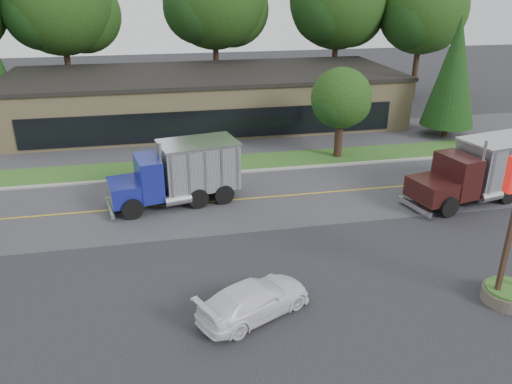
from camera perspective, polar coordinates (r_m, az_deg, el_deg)
ground at (r=20.06m, az=-3.23°, el=-11.70°), size 140.00×140.00×0.00m
road at (r=27.87m, az=-5.97°, el=-1.22°), size 60.00×8.00×0.02m
center_line at (r=27.87m, az=-5.97°, el=-1.22°), size 60.00×0.12×0.01m
curb at (r=31.74m, az=-6.76°, el=1.86°), size 60.00×0.30×0.12m
grass_verge at (r=33.42m, az=-7.05°, el=2.96°), size 60.00×3.40×0.03m
far_parking at (r=38.14m, az=-7.71°, el=5.50°), size 60.00×7.00×0.02m
strip_mall at (r=43.56m, az=-5.80°, el=10.54°), size 32.00×12.00×4.00m
tree_far_b at (r=51.07m, az=-21.33°, el=19.08°), size 10.00×9.41×14.26m
tree_far_c at (r=50.87m, az=-4.62°, el=20.87°), size 10.39×9.78×14.82m
tree_far_d at (r=52.78m, az=9.45°, el=20.40°), size 10.05×9.46×14.34m
tree_far_e at (r=54.33m, az=18.54°, el=18.83°), size 9.20×8.66×13.12m
evergreen_right at (r=41.37m, az=21.67°, el=12.64°), size 4.01×4.01×9.12m
tree_verge at (r=34.51m, az=9.76°, el=10.24°), size 4.32×4.06×6.16m
dump_truck_blue at (r=27.49m, az=-8.49°, el=2.35°), size 7.33×3.84×3.36m
dump_truck_maroon at (r=30.49m, az=24.85°, el=2.52°), size 8.61×4.18×3.36m
rally_car at (r=18.68m, az=-0.18°, el=-12.15°), size 4.85×3.66×1.31m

